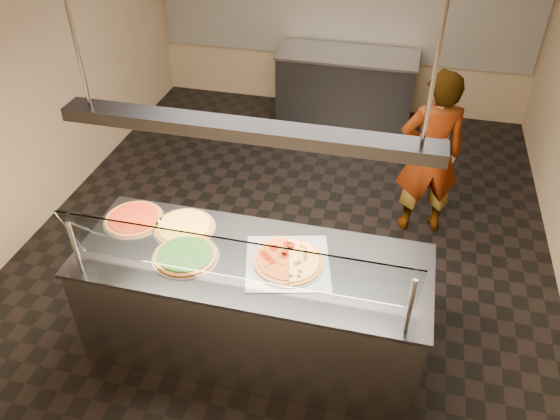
% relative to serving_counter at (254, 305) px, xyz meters
% --- Properties ---
extents(ground, '(5.00, 6.00, 0.02)m').
position_rel_serving_counter_xyz_m(ground, '(-0.04, 1.41, -0.48)').
color(ground, black).
rests_on(ground, ground).
extents(wall_front, '(5.00, 0.02, 3.00)m').
position_rel_serving_counter_xyz_m(wall_front, '(-0.04, -1.60, 1.03)').
color(wall_front, tan).
rests_on(wall_front, ground).
extents(wall_left, '(0.02, 6.00, 3.00)m').
position_rel_serving_counter_xyz_m(wall_left, '(-2.55, 1.41, 1.03)').
color(wall_left, tan).
rests_on(wall_left, ground).
extents(tile_band, '(4.90, 0.02, 1.20)m').
position_rel_serving_counter_xyz_m(tile_band, '(-0.04, 4.39, 0.83)').
color(tile_band, silver).
rests_on(tile_band, wall_back).
extents(serving_counter, '(2.50, 0.94, 0.93)m').
position_rel_serving_counter_xyz_m(serving_counter, '(0.00, 0.00, 0.00)').
color(serving_counter, '#B7B7BC').
rests_on(serving_counter, ground).
extents(sneeze_guard, '(2.26, 0.18, 0.54)m').
position_rel_serving_counter_xyz_m(sneeze_guard, '(0.00, -0.34, 0.76)').
color(sneeze_guard, '#B7B7BC').
rests_on(sneeze_guard, serving_counter).
extents(perforated_tray, '(0.70, 0.70, 0.01)m').
position_rel_serving_counter_xyz_m(perforated_tray, '(0.25, 0.02, 0.47)').
color(perforated_tray, silver).
rests_on(perforated_tray, serving_counter).
extents(half_pizza_pepperoni, '(0.35, 0.52, 0.05)m').
position_rel_serving_counter_xyz_m(half_pizza_pepperoni, '(0.14, 0.02, 0.50)').
color(half_pizza_pepperoni, brown).
rests_on(half_pizza_pepperoni, perforated_tray).
extents(half_pizza_sausage, '(0.35, 0.52, 0.04)m').
position_rel_serving_counter_xyz_m(half_pizza_sausage, '(0.37, 0.02, 0.49)').
color(half_pizza_sausage, brown).
rests_on(half_pizza_sausage, perforated_tray).
extents(pizza_spinach, '(0.47, 0.47, 0.03)m').
position_rel_serving_counter_xyz_m(pizza_spinach, '(-0.46, -0.08, 0.48)').
color(pizza_spinach, silver).
rests_on(pizza_spinach, serving_counter).
extents(pizza_cheese, '(0.47, 0.47, 0.03)m').
position_rel_serving_counter_xyz_m(pizza_cheese, '(-0.58, 0.21, 0.48)').
color(pizza_cheese, silver).
rests_on(pizza_cheese, serving_counter).
extents(pizza_tomato, '(0.46, 0.46, 0.03)m').
position_rel_serving_counter_xyz_m(pizza_tomato, '(-0.99, 0.22, 0.48)').
color(pizza_tomato, silver).
rests_on(pizza_tomato, serving_counter).
extents(pizza_spatula, '(0.28, 0.17, 0.02)m').
position_rel_serving_counter_xyz_m(pizza_spatula, '(-0.69, 0.15, 0.49)').
color(pizza_spatula, '#B7B7BC').
rests_on(pizza_spatula, pizza_spinach).
extents(prep_table, '(1.76, 0.74, 0.93)m').
position_rel_serving_counter_xyz_m(prep_table, '(0.12, 3.96, 0.00)').
color(prep_table, '#38383D').
rests_on(prep_table, ground).
extents(worker, '(0.69, 0.54, 1.68)m').
position_rel_serving_counter_xyz_m(worker, '(1.19, 1.87, 0.37)').
color(worker, '#342F39').
rests_on(worker, ground).
extents(heat_lamp_housing, '(2.30, 0.18, 0.08)m').
position_rel_serving_counter_xyz_m(heat_lamp_housing, '(0.00, 0.00, 1.48)').
color(heat_lamp_housing, '#38383D').
rests_on(heat_lamp_housing, ceiling).
extents(lamp_rod_left, '(0.02, 0.02, 1.01)m').
position_rel_serving_counter_xyz_m(lamp_rod_left, '(-1.00, 0.00, 2.03)').
color(lamp_rod_left, '#B7B7BC').
rests_on(lamp_rod_left, ceiling).
extents(lamp_rod_right, '(0.02, 0.02, 1.01)m').
position_rel_serving_counter_xyz_m(lamp_rod_right, '(1.00, 0.00, 2.03)').
color(lamp_rod_right, '#B7B7BC').
rests_on(lamp_rod_right, ceiling).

